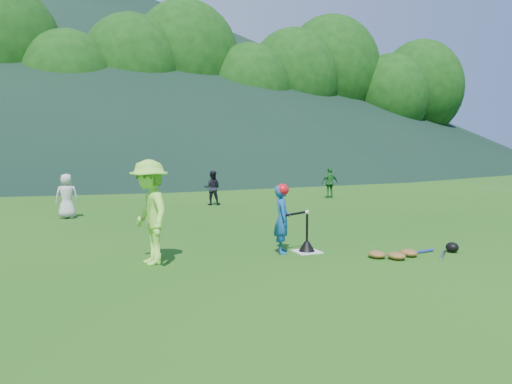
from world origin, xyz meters
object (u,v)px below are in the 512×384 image
batter_child (282,219)px  adult_coach (150,212)px  batting_tee (307,245)px  fielder_b (212,188)px  fielder_c (330,183)px  equipment_pile (409,253)px  fielder_a (67,196)px  home_plate (307,252)px

batter_child → adult_coach: (-2.36, 0.01, 0.24)m
batting_tee → fielder_b: bearing=85.6°
batter_child → batting_tee: size_ratio=1.81×
fielder_b → fielder_c: bearing=-149.7°
batting_tee → equipment_pile: bearing=-33.6°
fielder_a → batting_tee: bearing=127.2°
fielder_c → equipment_pile: 10.34m
fielder_a → batting_tee: fielder_a is taller
adult_coach → fielder_b: size_ratio=1.49×
home_plate → fielder_a: fielder_a is taller
equipment_pile → fielder_b: bearing=95.6°
adult_coach → equipment_pile: bearing=69.2°
fielder_a → fielder_b: 4.86m
batter_child → fielder_c: batter_child is taller
fielder_b → batting_tee: bearing=109.0°
fielder_b → batting_tee: size_ratio=1.68×
adult_coach → fielder_a: 6.34m
batter_child → batting_tee: batter_child is taller
fielder_c → batting_tee: 10.15m
fielder_b → batter_child: bearing=105.8°
fielder_a → fielder_c: bearing=-161.7°
batter_child → fielder_a: size_ratio=1.02×
equipment_pile → fielder_c: bearing=67.5°
fielder_c → fielder_b: bearing=6.6°
adult_coach → home_plate: bearing=81.3°
fielder_b → fielder_a: bearing=43.0°
home_plate → batting_tee: bearing=0.0°
batter_child → batting_tee: 0.67m
batter_child → batting_tee: bearing=-84.3°
adult_coach → fielder_a: adult_coach is taller
home_plate → batter_child: 0.76m
home_plate → batting_tee: batting_tee is taller
batter_child → fielder_b: bearing=11.9°
fielder_b → fielder_c: 4.87m
fielder_c → adult_coach: bearing=45.4°
batter_child → fielder_a: 7.16m
home_plate → batting_tee: size_ratio=0.66×
adult_coach → batter_child: bearing=83.5°
batter_child → fielder_a: batter_child is taller
home_plate → fielder_c: 10.15m
adult_coach → fielder_b: bearing=150.2°
adult_coach → fielder_a: (-1.16, 6.23, -0.25)m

